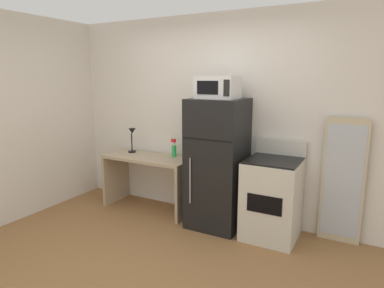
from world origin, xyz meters
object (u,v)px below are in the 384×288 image
(refrigerator, at_px, (217,164))
(leaning_mirror, at_px, (343,181))
(oven_range, at_px, (272,198))
(spray_bottle, at_px, (174,150))
(desk_lamp, at_px, (132,136))
(desk, at_px, (149,172))
(microwave, at_px, (218,87))

(refrigerator, bearing_deg, leaning_mirror, 10.78)
(oven_range, bearing_deg, spray_bottle, 173.05)
(desk_lamp, distance_m, oven_range, 2.14)
(desk, height_order, oven_range, oven_range)
(desk, xyz_separation_m, leaning_mirror, (2.43, 0.23, 0.17))
(desk_lamp, distance_m, microwave, 1.57)
(refrigerator, height_order, oven_range, refrigerator)
(desk_lamp, bearing_deg, desk, -13.37)
(desk_lamp, relative_size, leaning_mirror, 0.25)
(microwave, bearing_deg, refrigerator, 90.32)
(desk_lamp, height_order, oven_range, desk_lamp)
(desk, bearing_deg, refrigerator, -1.96)
(desk, height_order, refrigerator, refrigerator)
(desk, bearing_deg, oven_range, -0.93)
(oven_range, bearing_deg, refrigerator, -179.34)
(desk, relative_size, oven_range, 1.13)
(desk_lamp, relative_size, refrigerator, 0.22)
(microwave, bearing_deg, spray_bottle, 164.59)
(spray_bottle, bearing_deg, desk, -156.06)
(desk, distance_m, oven_range, 1.73)
(desk, height_order, microwave, microwave)
(refrigerator, relative_size, leaning_mirror, 1.12)
(microwave, height_order, leaning_mirror, microwave)
(microwave, height_order, oven_range, microwave)
(desk_lamp, xyz_separation_m, oven_range, (2.07, -0.11, -0.52))
(desk, height_order, leaning_mirror, leaning_mirror)
(desk_lamp, xyz_separation_m, refrigerator, (1.39, -0.12, -0.20))
(spray_bottle, distance_m, leaning_mirror, 2.12)
(spray_bottle, relative_size, oven_range, 0.23)
(oven_range, height_order, leaning_mirror, leaning_mirror)
(desk, bearing_deg, desk_lamp, 166.63)
(desk_lamp, bearing_deg, refrigerator, -4.77)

